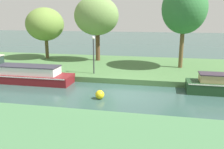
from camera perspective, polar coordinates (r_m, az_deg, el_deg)
ground_plane at (r=15.34m, az=2.91°, el=-4.50°), size 120.00×120.00×0.00m
riverbank_far at (r=22.00m, az=5.67°, el=1.64°), size 72.00×10.00×0.40m
maroon_narrowboat at (r=19.25m, az=-21.72°, el=0.14°), size 8.60×1.89×1.91m
willow_tree_left at (r=26.13m, az=-15.65°, el=11.42°), size 3.80×4.20×5.25m
willow_tree_centre at (r=23.74m, az=-3.76°, el=13.70°), size 4.34×3.36×6.27m
willow_tree_right at (r=21.28m, az=16.83°, el=14.77°), size 3.69×4.58×7.08m
lamp_post at (r=18.54m, az=-4.41°, el=5.75°), size 0.24×0.24×2.90m
channel_buoy at (r=14.27m, az=-2.92°, el=-4.80°), size 0.53×0.53×0.53m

